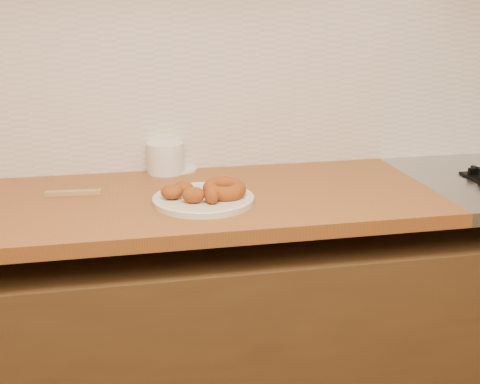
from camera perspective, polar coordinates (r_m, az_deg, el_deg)
name	(u,v)px	position (r m, az deg, el deg)	size (l,w,h in m)	color
wall_back	(241,29)	(2.00, 0.09, 15.20)	(4.00, 0.02, 2.70)	#B4A98D
base_cabinet	(260,342)	(1.99, 1.91, -14.06)	(3.60, 0.60, 0.77)	#4B3319
butcher_block	(33,211)	(1.76, -19.01, -1.75)	(2.30, 0.62, 0.04)	brown
backsplash	(242,76)	(2.00, 0.16, 10.90)	(3.60, 0.02, 0.60)	beige
donut_plate	(203,200)	(1.67, -3.49, -0.72)	(0.28, 0.28, 0.02)	beige
ring_donut	(224,189)	(1.67, -1.51, 0.31)	(0.12, 0.12, 0.04)	#9B4C13
fried_dough_chunks	(188,192)	(1.65, -5.00, -0.03)	(0.17, 0.17, 0.05)	#9B4C13
plastic_tub	(165,158)	(1.97, -7.08, 3.24)	(0.12, 0.12, 0.10)	silver
tub_lid	(179,169)	(2.00, -5.81, 2.17)	(0.12, 0.12, 0.01)	silver
brass_jar_lid	(226,180)	(1.86, -1.35, 1.13)	(0.07, 0.07, 0.01)	#B07D1B
wooden_utensil	(73,193)	(1.80, -15.54, -0.06)	(0.16, 0.02, 0.01)	#98814E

